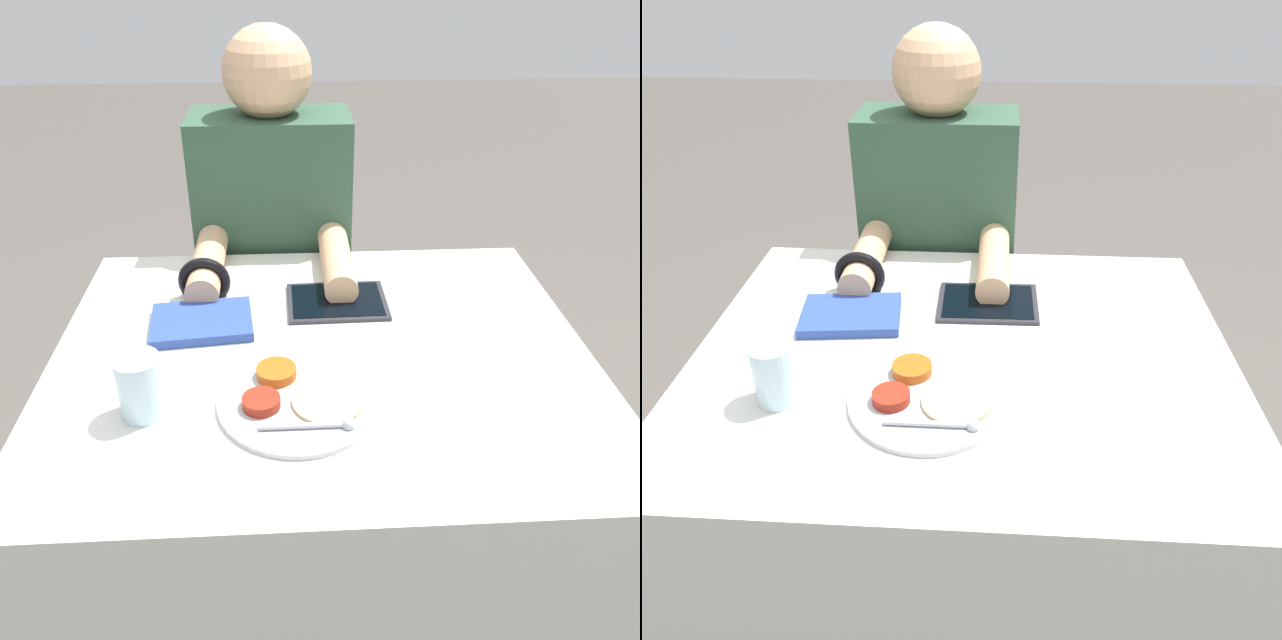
{
  "view_description": "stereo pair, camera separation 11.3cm",
  "coord_description": "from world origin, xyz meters",
  "views": [
    {
      "loc": [
        -0.06,
        -0.95,
        1.38
      ],
      "look_at": [
        -0.0,
        0.01,
        0.77
      ],
      "focal_mm": 35.0,
      "sensor_mm": 36.0,
      "label": 1
    },
    {
      "loc": [
        0.06,
        -0.95,
        1.38
      ],
      "look_at": [
        -0.0,
        0.01,
        0.77
      ],
      "focal_mm": 35.0,
      "sensor_mm": 36.0,
      "label": 2
    }
  ],
  "objects": [
    {
      "name": "ground_plane",
      "position": [
        0.0,
        0.0,
        0.0
      ],
      "size": [
        12.0,
        12.0,
        0.0
      ],
      "primitive_type": "plane",
      "color": "#4C4742"
    },
    {
      "name": "dining_table",
      "position": [
        0.0,
        0.0,
        0.36
      ],
      "size": [
        0.99,
        0.82,
        0.71
      ],
      "color": "silver",
      "rests_on": "ground_plane"
    },
    {
      "name": "thali_tray",
      "position": [
        -0.05,
        -0.15,
        0.72
      ],
      "size": [
        0.27,
        0.27,
        0.03
      ],
      "color": "#B7BABF",
      "rests_on": "dining_table"
    },
    {
      "name": "red_notebook",
      "position": [
        -0.23,
        0.09,
        0.72
      ],
      "size": [
        0.21,
        0.16,
        0.02
      ],
      "color": "silver",
      "rests_on": "dining_table"
    },
    {
      "name": "tablet_device",
      "position": [
        0.04,
        0.17,
        0.72
      ],
      "size": [
        0.21,
        0.16,
        0.01
      ],
      "color": "#28282D",
      "rests_on": "dining_table"
    },
    {
      "name": "person_diner",
      "position": [
        -0.09,
        0.52,
        0.57
      ],
      "size": [
        0.39,
        0.49,
        1.21
      ],
      "color": "black",
      "rests_on": "ground_plane"
    },
    {
      "name": "drinking_glass",
      "position": [
        -0.3,
        -0.16,
        0.77
      ],
      "size": [
        0.07,
        0.07,
        0.11
      ],
      "color": "silver",
      "rests_on": "dining_table"
    }
  ]
}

